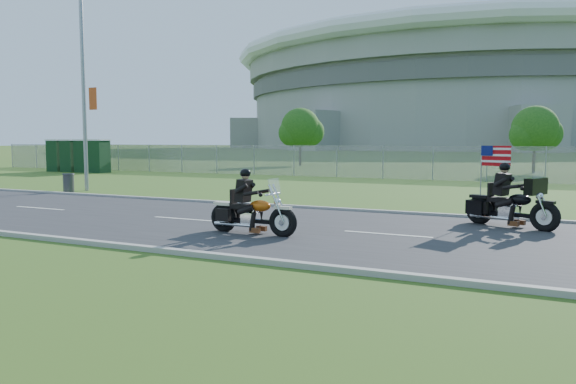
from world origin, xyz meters
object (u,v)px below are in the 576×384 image
at_px(porta_toilet_d, 57,156).
at_px(motorcycle_lead, 251,214).
at_px(porta_toilet_b, 85,156).
at_px(motorcycle_follow, 511,206).
at_px(porta_toilet_a, 99,157).
at_px(porta_toilet_c, 71,156).
at_px(trash_can, 69,183).
at_px(streetlight, 87,68).

relative_size(porta_toilet_d, motorcycle_lead, 0.94).
bearing_deg(porta_toilet_b, porta_toilet_d, 180.00).
distance_m(motorcycle_lead, motorcycle_follow, 6.85).
height_order(porta_toilet_a, porta_toilet_b, same).
bearing_deg(porta_toilet_d, porta_toilet_a, 0.00).
bearing_deg(porta_toilet_c, trash_can, -43.31).
distance_m(porta_toilet_b, motorcycle_lead, 30.50).
relative_size(motorcycle_lead, motorcycle_follow, 0.99).
xyz_separation_m(porta_toilet_b, trash_can, (11.36, -12.03, -0.74)).
relative_size(streetlight, motorcycle_follow, 4.06).
distance_m(porta_toilet_d, trash_can, 18.60).
bearing_deg(porta_toilet_c, porta_toilet_b, 0.00).
xyz_separation_m(porta_toilet_a, porta_toilet_c, (-2.80, 0.00, 0.00)).
height_order(streetlight, motorcycle_lead, streetlight).
bearing_deg(trash_can, porta_toilet_d, 139.65).
height_order(porta_toilet_c, motorcycle_lead, porta_toilet_c).
bearing_deg(streetlight, trash_can, -92.60).
bearing_deg(trash_can, streetlight, 87.40).
xyz_separation_m(porta_toilet_c, motorcycle_lead, (25.76, -18.35, -0.63)).
distance_m(porta_toilet_d, motorcycle_follow, 35.83).
relative_size(porta_toilet_d, motorcycle_follow, 0.93).
relative_size(streetlight, porta_toilet_d, 4.35).
bearing_deg(porta_toilet_d, streetlight, -37.17).
bearing_deg(streetlight, porta_toilet_a, 132.91).
xyz_separation_m(porta_toilet_d, motorcycle_follow, (32.79, -14.44, -0.56)).
relative_size(porta_toilet_b, motorcycle_lead, 0.94).
bearing_deg(streetlight, porta_toilet_c, 139.94).
distance_m(porta_toilet_a, porta_toilet_b, 1.40).
height_order(porta_toilet_c, porta_toilet_d, same).
relative_size(streetlight, motorcycle_lead, 4.09).
bearing_deg(porta_toilet_a, trash_can, -50.37).
xyz_separation_m(porta_toilet_a, motorcycle_follow, (28.59, -14.44, -0.56)).
height_order(porta_toilet_a, motorcycle_lead, porta_toilet_a).
relative_size(porta_toilet_a, porta_toilet_b, 1.00).
bearing_deg(motorcycle_lead, trash_can, 156.14).
bearing_deg(porta_toilet_c, porta_toilet_a, 0.00).
height_order(porta_toilet_d, motorcycle_lead, porta_toilet_d).
xyz_separation_m(streetlight, trash_can, (-0.06, -1.25, -5.23)).
bearing_deg(motorcycle_lead, porta_toilet_c, 146.61).
bearing_deg(porta_toilet_a, porta_toilet_d, 180.00).
bearing_deg(porta_toilet_b, trash_can, -46.64).
xyz_separation_m(porta_toilet_b, motorcycle_follow, (29.99, -14.44, -0.56)).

